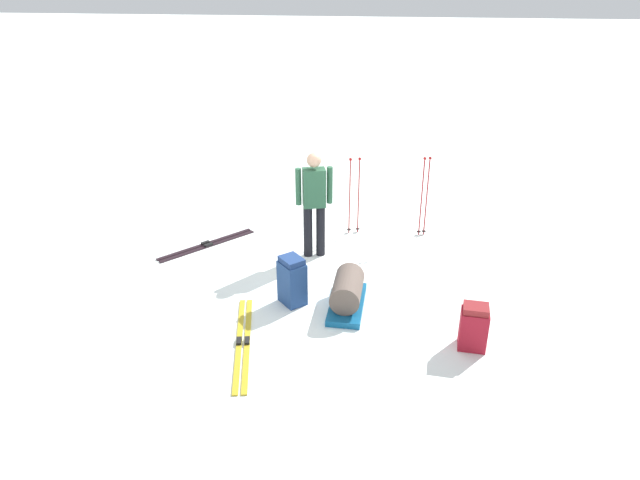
{
  "coord_description": "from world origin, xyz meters",
  "views": [
    {
      "loc": [
        -0.8,
        7.37,
        4.36
      ],
      "look_at": [
        0.0,
        0.0,
        0.7
      ],
      "focal_mm": 32.76,
      "sensor_mm": 36.0,
      "label": 1
    }
  ],
  "objects_px": {
    "skier_standing": "(314,200)",
    "ski_poles_planted_far": "(425,193)",
    "gear_sled": "(347,293)",
    "backpack_bright": "(474,327)",
    "backpack_large_dark": "(292,281)",
    "ski_poles_planted_near": "(354,192)",
    "ski_pair_near": "(243,342)",
    "ski_pair_far": "(207,245)"
  },
  "relations": [
    {
      "from": "skier_standing",
      "to": "backpack_bright",
      "type": "bearing_deg",
      "value": 134.81
    },
    {
      "from": "ski_pair_near",
      "to": "ski_poles_planted_far",
      "type": "bearing_deg",
      "value": -124.75
    },
    {
      "from": "backpack_large_dark",
      "to": "ski_poles_planted_far",
      "type": "height_order",
      "value": "ski_poles_planted_far"
    },
    {
      "from": "skier_standing",
      "to": "ski_poles_planted_far",
      "type": "relative_size",
      "value": 1.22
    },
    {
      "from": "ski_poles_planted_far",
      "to": "skier_standing",
      "type": "bearing_deg",
      "value": 28.47
    },
    {
      "from": "backpack_large_dark",
      "to": "gear_sled",
      "type": "relative_size",
      "value": 0.65
    },
    {
      "from": "ski_poles_planted_near",
      "to": "ski_poles_planted_far",
      "type": "distance_m",
      "value": 1.17
    },
    {
      "from": "ski_pair_far",
      "to": "ski_poles_planted_far",
      "type": "bearing_deg",
      "value": -167.17
    },
    {
      "from": "backpack_large_dark",
      "to": "backpack_bright",
      "type": "bearing_deg",
      "value": 161.67
    },
    {
      "from": "skier_standing",
      "to": "ski_pair_near",
      "type": "bearing_deg",
      "value": 76.03
    },
    {
      "from": "ski_pair_near",
      "to": "backpack_large_dark",
      "type": "xyz_separation_m",
      "value": [
        -0.47,
        -1.0,
        0.33
      ]
    },
    {
      "from": "backpack_large_dark",
      "to": "skier_standing",
      "type": "bearing_deg",
      "value": -95.41
    },
    {
      "from": "ski_pair_far",
      "to": "backpack_bright",
      "type": "bearing_deg",
      "value": 149.61
    },
    {
      "from": "ski_poles_planted_near",
      "to": "backpack_bright",
      "type": "bearing_deg",
      "value": 117.57
    },
    {
      "from": "backpack_large_dark",
      "to": "ski_poles_planted_far",
      "type": "relative_size",
      "value": 0.5
    },
    {
      "from": "skier_standing",
      "to": "backpack_bright",
      "type": "distance_m",
      "value": 3.19
    },
    {
      "from": "ski_pair_near",
      "to": "gear_sled",
      "type": "xyz_separation_m",
      "value": [
        -1.23,
        -0.96,
        0.21
      ]
    },
    {
      "from": "backpack_bright",
      "to": "ski_poles_planted_near",
      "type": "height_order",
      "value": "ski_poles_planted_near"
    },
    {
      "from": "ski_poles_planted_far",
      "to": "ski_poles_planted_near",
      "type": "bearing_deg",
      "value": 1.87
    },
    {
      "from": "backpack_large_dark",
      "to": "ski_poles_planted_far",
      "type": "bearing_deg",
      "value": -128.2
    },
    {
      "from": "ski_pair_near",
      "to": "ski_poles_planted_near",
      "type": "bearing_deg",
      "value": -109.41
    },
    {
      "from": "ski_poles_planted_far",
      "to": "gear_sled",
      "type": "height_order",
      "value": "ski_poles_planted_far"
    },
    {
      "from": "backpack_large_dark",
      "to": "backpack_bright",
      "type": "distance_m",
      "value": 2.46
    },
    {
      "from": "ski_poles_planted_far",
      "to": "backpack_bright",
      "type": "bearing_deg",
      "value": 98.3
    },
    {
      "from": "ski_pair_far",
      "to": "skier_standing",
      "type": "bearing_deg",
      "value": 175.72
    },
    {
      "from": "ski_pair_near",
      "to": "ski_poles_planted_near",
      "type": "xyz_separation_m",
      "value": [
        -1.18,
        -3.35,
        0.74
      ]
    },
    {
      "from": "ski_pair_far",
      "to": "ski_pair_near",
      "type": "bearing_deg",
      "value": 114.99
    },
    {
      "from": "skier_standing",
      "to": "ski_poles_planted_near",
      "type": "distance_m",
      "value": 1.09
    },
    {
      "from": "skier_standing",
      "to": "backpack_large_dark",
      "type": "relative_size",
      "value": 2.44
    },
    {
      "from": "skier_standing",
      "to": "gear_sled",
      "type": "xyz_separation_m",
      "value": [
        -0.62,
        1.48,
        -0.73
      ]
    },
    {
      "from": "ski_poles_planted_far",
      "to": "gear_sled",
      "type": "bearing_deg",
      "value": 65.18
    },
    {
      "from": "skier_standing",
      "to": "ski_poles_planted_far",
      "type": "distance_m",
      "value": 1.99
    },
    {
      "from": "ski_poles_planted_near",
      "to": "skier_standing",
      "type": "bearing_deg",
      "value": 57.74
    },
    {
      "from": "ski_pair_far",
      "to": "backpack_bright",
      "type": "xyz_separation_m",
      "value": [
        -4.01,
        2.35,
        0.28
      ]
    },
    {
      "from": "backpack_large_dark",
      "to": "ski_poles_planted_near",
      "type": "bearing_deg",
      "value": -106.79
    },
    {
      "from": "gear_sled",
      "to": "ski_poles_planted_far",
      "type": "bearing_deg",
      "value": -114.82
    },
    {
      "from": "backpack_large_dark",
      "to": "ski_pair_far",
      "type": "bearing_deg",
      "value": -43.34
    },
    {
      "from": "ski_pair_far",
      "to": "gear_sled",
      "type": "xyz_separation_m",
      "value": [
        -2.43,
        1.61,
        0.21
      ]
    },
    {
      "from": "gear_sled",
      "to": "ski_pair_far",
      "type": "bearing_deg",
      "value": -33.56
    },
    {
      "from": "gear_sled",
      "to": "skier_standing",
      "type": "bearing_deg",
      "value": -67.17
    },
    {
      "from": "backpack_large_dark",
      "to": "ski_poles_planted_near",
      "type": "distance_m",
      "value": 2.48
    },
    {
      "from": "backpack_bright",
      "to": "skier_standing",
      "type": "bearing_deg",
      "value": -45.19
    }
  ]
}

